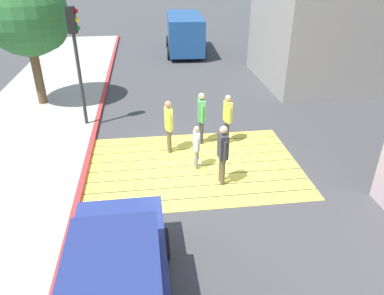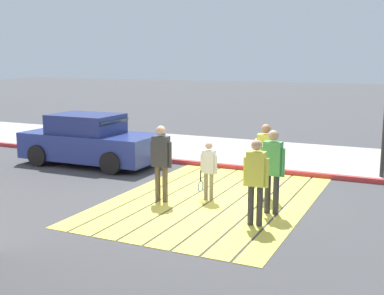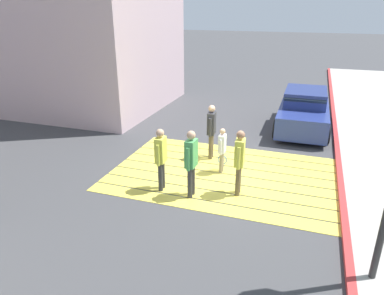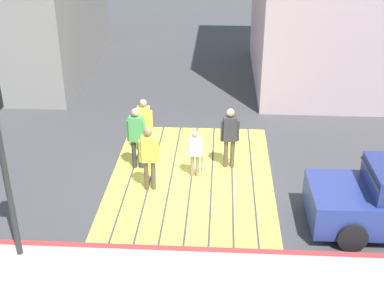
{
  "view_description": "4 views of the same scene",
  "coord_description": "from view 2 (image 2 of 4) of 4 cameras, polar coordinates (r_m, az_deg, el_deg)",
  "views": [
    {
      "loc": [
        -1.27,
        -9.45,
        5.74
      ],
      "look_at": [
        -0.08,
        -0.16,
        0.74
      ],
      "focal_mm": 34.04,
      "sensor_mm": 36.0,
      "label": 1
    },
    {
      "loc": [
        10.16,
        4.23,
        3.22
      ],
      "look_at": [
        0.49,
        -0.31,
        1.3
      ],
      "focal_mm": 45.7,
      "sensor_mm": 36.0,
      "label": 2
    },
    {
      "loc": [
        -2.17,
        9.21,
        4.63
      ],
      "look_at": [
        0.6,
        1.04,
        1.15
      ],
      "focal_mm": 33.28,
      "sensor_mm": 36.0,
      "label": 3
    },
    {
      "loc": [
        -12.14,
        -0.72,
        7.04
      ],
      "look_at": [
        -0.59,
        -0.05,
        1.21
      ],
      "focal_mm": 48.49,
      "sensor_mm": 36.0,
      "label": 4
    }
  ],
  "objects": [
    {
      "name": "pedestrian_adult_side",
      "position": [
        11.5,
        8.55,
        -0.91
      ],
      "size": [
        0.25,
        0.51,
        1.76
      ],
      "color": "brown",
      "rests_on": "ground"
    },
    {
      "name": "pedestrian_adult_lead",
      "position": [
        11.08,
        -3.62,
        -1.23
      ],
      "size": [
        0.26,
        0.51,
        1.77
      ],
      "color": "brown",
      "rests_on": "ground"
    },
    {
      "name": "crosswalk_stripes",
      "position": [
        11.47,
        2.47,
        -6.08
      ],
      "size": [
        6.4,
        4.35,
        0.01
      ],
      "color": "#EAD64C",
      "rests_on": "ground"
    },
    {
      "name": "curb_painted",
      "position": [
        14.41,
        7.48,
        -2.53
      ],
      "size": [
        0.16,
        40.0,
        0.13
      ],
      "primitive_type": "cube",
      "color": "#BC3333",
      "rests_on": "ground"
    },
    {
      "name": "car_parked_near_curb",
      "position": [
        15.46,
        -11.83,
        0.73
      ],
      "size": [
        2.01,
        4.31,
        1.57
      ],
      "color": "navy",
      "rests_on": "ground"
    },
    {
      "name": "pedestrian_adult_trailing",
      "position": [
        10.31,
        9.38,
        -2.12
      ],
      "size": [
        0.24,
        0.52,
        1.79
      ],
      "color": "#333338",
      "rests_on": "ground"
    },
    {
      "name": "ground_plane",
      "position": [
        11.47,
        2.47,
        -6.11
      ],
      "size": [
        120.0,
        120.0,
        0.0
      ],
      "primitive_type": "plane",
      "color": "#424244"
    },
    {
      "name": "pedestrian_child_with_racket",
      "position": [
        11.25,
        1.92,
        -2.34
      ],
      "size": [
        0.28,
        0.41,
        1.37
      ],
      "color": "gray",
      "rests_on": "ground"
    },
    {
      "name": "pedestrian_teen_behind",
      "position": [
        9.53,
        7.46,
        -3.35
      ],
      "size": [
        0.24,
        0.5,
        1.72
      ],
      "color": "#333338",
      "rests_on": "ground"
    },
    {
      "name": "sidewalk_west",
      "position": [
        16.62,
        9.95,
        -0.91
      ],
      "size": [
        4.8,
        40.0,
        0.12
      ],
      "primitive_type": "cube",
      "color": "#ADA8A0",
      "rests_on": "ground"
    }
  ]
}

